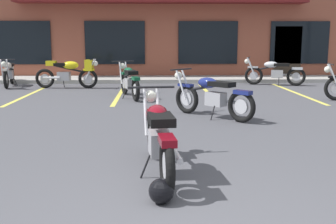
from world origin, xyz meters
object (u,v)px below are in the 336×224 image
motorcycle_red_sportbike (70,72)px  motorcycle_green_cafe_racer (274,72)px  motorcycle_foreground_classic (159,136)px  helmet_on_pavement (161,191)px  motorcycle_orange_scrambler (212,96)px  motorcycle_blue_standard (9,73)px  motorcycle_silver_naked (130,81)px

motorcycle_red_sportbike → motorcycle_green_cafe_racer: 7.01m
motorcycle_red_sportbike → motorcycle_green_cafe_racer: bearing=5.5°
motorcycle_foreground_classic → helmet_on_pavement: bearing=-89.2°
motorcycle_orange_scrambler → helmet_on_pavement: size_ratio=6.48×
motorcycle_blue_standard → motorcycle_orange_scrambler: 8.49m
motorcycle_green_cafe_racer → motorcycle_orange_scrambler: bearing=-117.0°
motorcycle_red_sportbike → motorcycle_blue_standard: bearing=164.3°
motorcycle_foreground_classic → motorcycle_silver_naked: same height
motorcycle_foreground_classic → motorcycle_orange_scrambler: 3.74m
motorcycle_silver_naked → motorcycle_orange_scrambler: size_ratio=1.23×
motorcycle_red_sportbike → motorcycle_orange_scrambler: (3.98, -5.22, -0.07)m
motorcycle_silver_naked → motorcycle_blue_standard: same height
motorcycle_blue_standard → helmet_on_pavement: bearing=-64.1°
motorcycle_blue_standard → motorcycle_orange_scrambler: bearing=-43.4°
motorcycle_red_sportbike → motorcycle_green_cafe_racer: size_ratio=1.03×
motorcycle_silver_naked → motorcycle_blue_standard: (-4.29, 2.83, 0.00)m
motorcycle_blue_standard → helmet_on_pavement: size_ratio=8.04×
motorcycle_red_sportbike → motorcycle_foreground_classic: bearing=-72.1°
motorcycle_red_sportbike → motorcycle_silver_naked: same height
motorcycle_red_sportbike → helmet_on_pavement: size_ratio=8.11×
motorcycle_silver_naked → motorcycle_red_sportbike: bearing=133.3°
motorcycle_foreground_classic → motorcycle_orange_scrambler: bearing=72.2°
motorcycle_foreground_classic → motorcycle_green_cafe_racer: bearing=66.3°
motorcycle_blue_standard → motorcycle_silver_naked: bearing=-33.5°
motorcycle_blue_standard → motorcycle_orange_scrambler: same height
motorcycle_red_sportbike → motorcycle_blue_standard: same height
motorcycle_red_sportbike → helmet_on_pavement: (2.84, -9.75, -0.40)m
motorcycle_blue_standard → motorcycle_green_cafe_racer: size_ratio=1.02×
motorcycle_foreground_classic → motorcycle_red_sportbike: bearing=107.9°
motorcycle_silver_naked → helmet_on_pavement: size_ratio=7.94×
motorcycle_green_cafe_racer → helmet_on_pavement: 11.22m
motorcycle_foreground_classic → helmet_on_pavement: motorcycle_foreground_classic is taller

